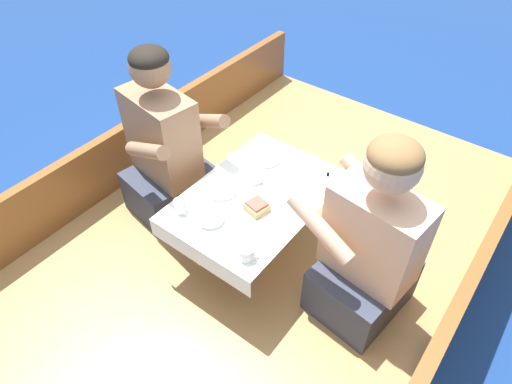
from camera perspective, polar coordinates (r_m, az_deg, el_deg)
ground_plane at (r=2.84m, az=1.62°, el=-9.94°), size 60.00×60.00×0.00m
boat_deck at (r=2.70m, az=1.69°, el=-7.69°), size 2.06×3.06×0.35m
gunwale_port at (r=2.98m, az=-14.00°, el=6.09°), size 0.06×3.06×0.37m
gunwale_starboard at (r=2.23m, az=23.72°, el=-13.18°), size 0.06×3.06×0.37m
cockpit_table at (r=2.24m, az=0.00°, el=-1.15°), size 0.59×0.85×0.40m
person_port at (r=2.51m, az=-11.29°, el=4.97°), size 0.57×0.51×1.00m
person_starboard at (r=2.04m, az=14.03°, el=-6.78°), size 0.56×0.49×0.97m
plate_sandwich at (r=2.13m, az=0.12°, el=-2.36°), size 0.20×0.20×0.01m
plate_bread at (r=2.30m, az=4.40°, el=1.67°), size 0.21×0.21×0.01m
sandwich at (r=2.11m, az=0.12°, el=-1.84°), size 0.11×0.11×0.05m
bowl_port_near at (r=2.09m, az=-5.72°, el=-3.02°), size 0.13×0.13×0.04m
bowl_starboard_near at (r=2.40m, az=1.26°, el=4.37°), size 0.14×0.14×0.04m
bowl_center_far at (r=2.22m, az=-4.31°, el=0.56°), size 0.15×0.15×0.04m
coffee_cup_port at (r=2.27m, az=-0.03°, el=1.90°), size 0.10×0.07×0.05m
coffee_cup_starboard at (r=1.93m, az=-1.18°, el=-7.53°), size 0.10×0.08×0.06m
coffee_cup_center at (r=2.14m, az=-9.40°, el=-1.73°), size 0.09×0.06×0.07m
utensil_spoon_center at (r=2.42m, az=7.00°, el=3.90°), size 0.04×0.17×0.01m
utensil_fork_starboard at (r=2.31m, az=8.87°, el=1.34°), size 0.09×0.16×0.00m
utensil_spoon_starboard at (r=2.42m, az=-1.09°, el=4.29°), size 0.17×0.07×0.01m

